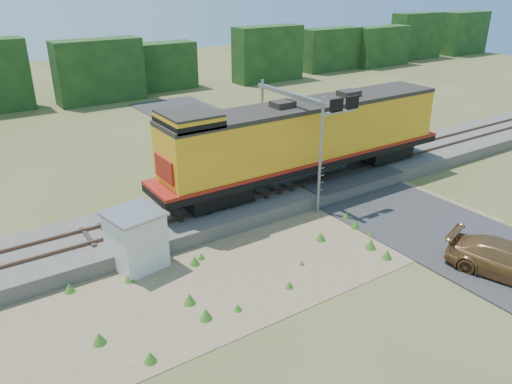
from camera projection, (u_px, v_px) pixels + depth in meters
ground at (310, 252)px, 24.47m from camera, size 140.00×140.00×0.00m
ballast at (245, 202)px, 28.88m from camera, size 70.00×5.00×0.80m
rails at (244, 194)px, 28.69m from camera, size 70.00×1.54×0.16m
dirt_shoulder at (271, 259)px, 23.82m from camera, size 26.00×8.00×0.03m
road at (397, 210)px, 28.57m from camera, size 7.00×66.00×0.86m
tree_line_north at (80, 73)px, 52.20m from camera, size 130.00×3.00×6.50m
weed_clumps at (250, 272)px, 22.76m from camera, size 15.00×6.20×0.56m
locomotive at (305, 137)px, 29.84m from camera, size 20.29×3.09×5.23m
shed at (136, 239)px, 22.75m from camera, size 2.70×2.70×2.76m
signal_gantry at (302, 118)px, 28.32m from camera, size 2.64×6.20×6.66m
car at (509, 262)px, 22.15m from camera, size 3.73×5.76×1.55m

